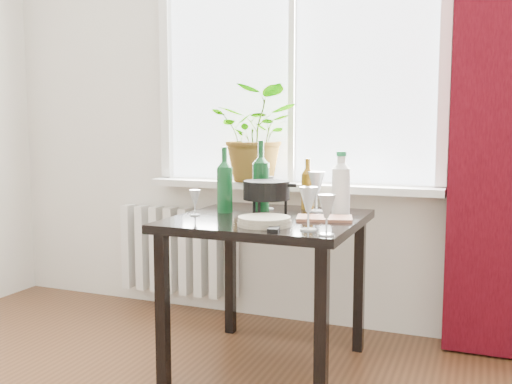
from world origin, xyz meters
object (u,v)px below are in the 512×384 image
at_px(radiator, 178,251).
at_px(wineglass_far_right, 327,214).
at_px(wineglass_front_right, 308,208).
at_px(wineglass_back_center, 316,191).
at_px(bottle_amber, 308,183).
at_px(wineglass_back_left, 267,192).
at_px(fondue_pot, 266,199).
at_px(table, 268,236).
at_px(cleaning_bottle, 341,182).
at_px(plate_stack, 264,221).
at_px(wineglass_front_left, 195,203).
at_px(wine_bottle_left, 225,179).
at_px(cutting_board, 324,218).
at_px(potted_plant, 258,134).
at_px(wine_bottle_right, 261,175).
at_px(tv_remote, 275,228).

distance_m(radiator, wineglass_far_right, 1.64).
xyz_separation_m(wineglass_front_right, wineglass_back_center, (-0.12, 0.53, 0.01)).
relative_size(bottle_amber, wineglass_back_left, 1.52).
relative_size(wineglass_front_right, fondue_pot, 0.73).
height_order(table, cleaning_bottle, cleaning_bottle).
height_order(cleaning_bottle, plate_stack, cleaning_bottle).
bearing_deg(wineglass_front_right, wineglass_front_left, 163.87).
distance_m(wineglass_far_right, fondue_pot, 0.52).
bearing_deg(plate_stack, wine_bottle_left, 138.14).
distance_m(wineglass_far_right, cutting_board, 0.39).
xyz_separation_m(radiator, cutting_board, (1.12, -0.62, 0.37)).
distance_m(wineglass_front_right, fondue_pot, 0.40).
xyz_separation_m(wine_bottle_left, wineglass_far_right, (0.63, -0.41, -0.08)).
bearing_deg(potted_plant, wine_bottle_left, -85.60).
distance_m(potted_plant, bottle_amber, 0.54).
height_order(wineglass_front_right, fondue_pot, wineglass_front_right).
distance_m(wineglass_front_left, cutting_board, 0.62).
relative_size(wineglass_back_left, wineglass_front_left, 1.39).
relative_size(wineglass_back_left, fondue_pot, 0.70).
bearing_deg(potted_plant, plate_stack, -66.55).
height_order(radiator, fondue_pot, fondue_pot).
relative_size(wineglass_front_right, wineglass_front_left, 1.46).
xyz_separation_m(table, cleaning_bottle, (0.30, 0.21, 0.25)).
relative_size(radiator, potted_plant, 1.44).
xyz_separation_m(cleaning_bottle, wineglass_front_right, (-0.02, -0.49, -0.06)).
bearing_deg(cleaning_bottle, wine_bottle_left, -163.24).
height_order(wine_bottle_right, wineglass_back_center, wine_bottle_right).
bearing_deg(wineglass_back_left, plate_stack, -70.65).
distance_m(table, wineglass_front_right, 0.43).
xyz_separation_m(table, wineglass_back_center, (0.16, 0.25, 0.20)).
bearing_deg(cleaning_bottle, wineglass_far_right, -81.96).
xyz_separation_m(wine_bottle_right, bottle_amber, (0.20, 0.15, -0.05)).
relative_size(bottle_amber, fondue_pot, 1.06).
xyz_separation_m(plate_stack, tv_remote, (0.08, -0.08, -0.01)).
xyz_separation_m(wineglass_far_right, cutting_board, (-0.11, 0.37, -0.08)).
distance_m(wineglass_far_right, plate_stack, 0.33).
height_order(wineglass_back_left, wineglass_front_left, wineglass_back_left).
xyz_separation_m(potted_plant, wineglass_back_center, (0.46, -0.35, -0.28)).
bearing_deg(bottle_amber, wine_bottle_left, -141.80).
bearing_deg(fondue_pot, wineglass_front_right, -42.89).
height_order(wineglass_front_right, cutting_board, wineglass_front_right).
distance_m(wineglass_back_center, plate_stack, 0.50).
xyz_separation_m(radiator, tv_remote, (1.00, -0.95, 0.37)).
distance_m(table, wineglass_back_left, 0.31).
height_order(bottle_amber, fondue_pot, bottle_amber).
bearing_deg(cutting_board, wineglass_front_right, -88.12).
bearing_deg(radiator, table, -36.54).
bearing_deg(wine_bottle_left, radiator, 135.96).
relative_size(wine_bottle_right, wineglass_back_left, 2.07).
relative_size(wine_bottle_left, wineglass_back_center, 1.59).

